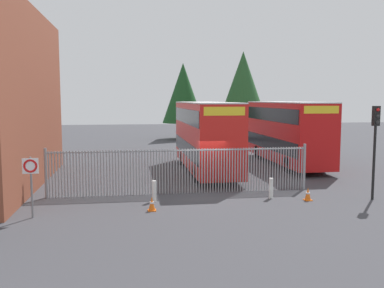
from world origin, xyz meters
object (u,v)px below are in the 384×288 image
at_px(speed_limit_sign_post, 31,173).
at_px(traffic_cone_by_gate, 308,194).
at_px(bollard_center_front, 271,188).
at_px(double_decker_bus_behind_fence_left, 286,130).
at_px(traffic_cone_mid_forecourt, 152,204).
at_px(bollard_near_left, 154,191).
at_px(traffic_light_kerbside, 375,135).
at_px(double_decker_bus_near_gate, 205,134).

bearing_deg(speed_limit_sign_post, traffic_cone_by_gate, 5.52).
height_order(bollard_center_front, speed_limit_sign_post, speed_limit_sign_post).
relative_size(double_decker_bus_behind_fence_left, traffic_cone_mid_forecourt, 18.32).
relative_size(bollard_near_left, traffic_cone_by_gate, 1.61).
xyz_separation_m(bollard_near_left, traffic_cone_mid_forecourt, (-0.19, -1.59, -0.19)).
distance_m(bollard_near_left, traffic_light_kerbside, 10.35).
distance_m(double_decker_bus_behind_fence_left, traffic_cone_by_gate, 11.02).
bearing_deg(bollard_near_left, double_decker_bus_near_gate, 63.66).
height_order(traffic_cone_by_gate, speed_limit_sign_post, speed_limit_sign_post).
bearing_deg(double_decker_bus_behind_fence_left, traffic_cone_mid_forecourt, -132.01).
distance_m(double_decker_bus_near_gate, traffic_cone_by_gate, 9.16).
distance_m(bollard_near_left, traffic_cone_by_gate, 7.00).
bearing_deg(speed_limit_sign_post, traffic_light_kerbside, 3.37).
height_order(double_decker_bus_near_gate, traffic_light_kerbside, double_decker_bus_near_gate).
bearing_deg(traffic_cone_by_gate, traffic_cone_mid_forecourt, -173.97).
xyz_separation_m(bollard_near_left, bollard_center_front, (5.43, -0.17, 0.00)).
distance_m(double_decker_bus_behind_fence_left, bollard_center_front, 10.89).
xyz_separation_m(bollard_center_front, speed_limit_sign_post, (-10.27, -1.80, 1.30)).
height_order(double_decker_bus_near_gate, bollard_center_front, double_decker_bus_near_gate).
height_order(double_decker_bus_behind_fence_left, traffic_cone_mid_forecourt, double_decker_bus_behind_fence_left).
distance_m(double_decker_bus_near_gate, double_decker_bus_behind_fence_left, 6.54).
height_order(double_decker_bus_near_gate, bollard_near_left, double_decker_bus_near_gate).
relative_size(double_decker_bus_behind_fence_left, bollard_near_left, 11.38).
bearing_deg(traffic_cone_by_gate, double_decker_bus_near_gate, 111.51).
bearing_deg(bollard_center_front, bollard_near_left, 178.18).
relative_size(bollard_center_front, traffic_light_kerbside, 0.22).
height_order(bollard_center_front, traffic_light_kerbside, traffic_light_kerbside).
height_order(traffic_cone_by_gate, traffic_cone_mid_forecourt, same).
xyz_separation_m(double_decker_bus_near_gate, traffic_light_kerbside, (6.29, -8.55, 0.56)).
distance_m(double_decker_bus_behind_fence_left, speed_limit_sign_post, 18.72).
height_order(double_decker_bus_near_gate, speed_limit_sign_post, double_decker_bus_near_gate).
xyz_separation_m(bollard_near_left, traffic_light_kerbside, (9.98, -1.10, 2.51)).
relative_size(double_decker_bus_near_gate, bollard_center_front, 11.38).
relative_size(double_decker_bus_near_gate, bollard_near_left, 11.38).
height_order(bollard_center_front, traffic_cone_mid_forecourt, bollard_center_front).
relative_size(traffic_cone_mid_forecourt, traffic_light_kerbside, 0.14).
xyz_separation_m(double_decker_bus_behind_fence_left, traffic_cone_by_gate, (-2.92, -10.41, -2.13)).
xyz_separation_m(double_decker_bus_near_gate, speed_limit_sign_post, (-8.53, -9.42, -0.65)).
bearing_deg(speed_limit_sign_post, double_decker_bus_near_gate, 47.84).
bearing_deg(traffic_cone_by_gate, speed_limit_sign_post, -174.48).
xyz_separation_m(bollard_center_front, traffic_cone_mid_forecourt, (-5.62, -1.42, -0.19)).
relative_size(bollard_near_left, bollard_center_front, 1.00).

